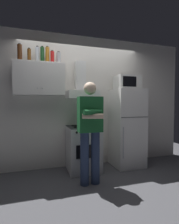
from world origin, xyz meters
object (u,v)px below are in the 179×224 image
(bottle_canister_steel, at_px, (59,58))
(stove_oven, at_px, (83,148))
(bottle_wine_green, at_px, (42,55))
(microwave, at_px, (127,83))
(bottle_rum_dark, at_px, (20,53))
(refrigerator, at_px, (127,128))
(person_standing, at_px, (90,129))
(range_hood, at_px, (81,89))
(bottle_vodka_clear, at_px, (37,55))
(bottle_beer_brown, at_px, (29,55))
(cooking_pot, at_px, (92,123))
(bottle_liquor_amber, at_px, (47,55))
(upper_cabinet, at_px, (40,79))
(bottle_soda_red, at_px, (52,57))

(bottle_canister_steel, bearing_deg, stove_oven, -15.60)
(stove_oven, relative_size, bottle_wine_green, 2.80)
(microwave, xyz_separation_m, bottle_rum_dark, (-2.08, 0.08, 0.46))
(refrigerator, distance_m, person_standing, 1.17)
(range_hood, distance_m, microwave, 0.97)
(bottle_rum_dark, bearing_deg, bottle_vodka_clear, 12.72)
(bottle_vodka_clear, xyz_separation_m, bottle_beer_brown, (-0.14, -0.07, -0.03))
(stove_oven, height_order, range_hood, range_hood)
(refrigerator, relative_size, bottle_beer_brown, 6.52)
(bottle_beer_brown, bearing_deg, microwave, -2.39)
(cooking_pot, height_order, bottle_wine_green, bottle_wine_green)
(range_hood, relative_size, bottle_rum_dark, 2.45)
(refrigerator, height_order, microwave, microwave)
(range_hood, relative_size, refrigerator, 0.47)
(person_standing, xyz_separation_m, bottle_vodka_clear, (-0.78, 0.77, 1.30))
(person_standing, height_order, bottle_vodka_clear, bottle_vodka_clear)
(stove_oven, xyz_separation_m, range_hood, (0.00, 0.13, 1.16))
(bottle_vodka_clear, height_order, bottle_liquor_amber, bottle_liquor_amber)
(upper_cabinet, distance_m, person_standing, 1.35)
(range_hood, bearing_deg, bottle_rum_dark, -178.52)
(stove_oven, relative_size, bottle_vodka_clear, 2.80)
(bottle_rum_dark, bearing_deg, range_hood, 1.48)
(upper_cabinet, distance_m, cooking_pot, 1.26)
(microwave, bearing_deg, cooking_pot, -170.43)
(refrigerator, relative_size, bottle_liquor_amber, 5.00)
(microwave, bearing_deg, bottle_beer_brown, 177.61)
(microwave, bearing_deg, range_hood, 173.54)
(upper_cabinet, relative_size, bottle_canister_steel, 3.81)
(bottle_wine_green, distance_m, bottle_liquor_amber, 0.09)
(range_hood, relative_size, bottle_soda_red, 3.10)
(bottle_liquor_amber, bearing_deg, refrigerator, -5.22)
(cooking_pot, xyz_separation_m, bottle_vodka_clear, (-0.96, 0.28, 1.26))
(bottle_rum_dark, relative_size, bottle_liquor_amber, 0.96)
(bottle_soda_red, xyz_separation_m, bottle_wine_green, (-0.18, 0.03, 0.04))
(person_standing, bearing_deg, microwave, 32.00)
(bottle_beer_brown, relative_size, bottle_canister_steel, 1.04)
(bottle_vodka_clear, distance_m, bottle_rum_dark, 0.31)
(refrigerator, distance_m, bottle_soda_red, 2.04)
(microwave, distance_m, bottle_beer_brown, 1.97)
(bottle_vodka_clear, distance_m, bottle_soda_red, 0.27)
(range_hood, xyz_separation_m, bottle_vodka_clear, (-0.83, 0.04, 0.60))
(stove_oven, distance_m, bottle_beer_brown, 1.99)
(upper_cabinet, relative_size, person_standing, 0.55)
(refrigerator, xyz_separation_m, cooking_pot, (-0.82, -0.12, 0.14))
(person_standing, relative_size, bottle_rum_dark, 5.35)
(bottle_canister_steel, bearing_deg, bottle_vodka_clear, 174.03)
(bottle_wine_green, height_order, bottle_canister_steel, bottle_wine_green)
(range_hood, distance_m, bottle_vodka_clear, 1.03)
(bottle_vodka_clear, bearing_deg, bottle_canister_steel, -5.97)
(upper_cabinet, distance_m, bottle_wine_green, 0.45)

